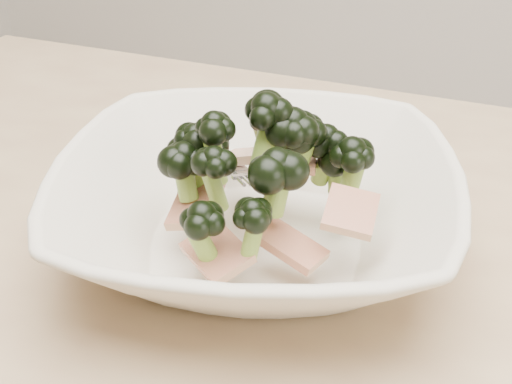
% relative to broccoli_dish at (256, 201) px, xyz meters
% --- Properties ---
extents(broccoli_dish, '(0.38, 0.38, 0.13)m').
position_rel_broccoli_dish_xyz_m(broccoli_dish, '(0.00, 0.00, 0.00)').
color(broccoli_dish, beige).
rests_on(broccoli_dish, dining_table).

